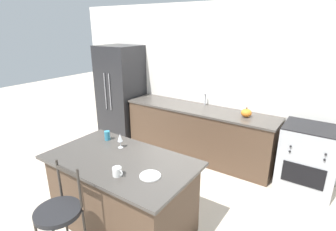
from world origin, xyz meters
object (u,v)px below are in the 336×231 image
at_px(tumbler_cup, 107,135).
at_px(oven_range, 308,158).
at_px(refrigerator, 121,93).
at_px(wine_glass, 120,138).
at_px(pumpkin_decoration, 246,113).
at_px(bar_stool_near, 60,221).
at_px(coffee_mug, 117,172).
at_px(dinner_plate, 150,176).

bearing_deg(tumbler_cup, oven_range, 39.66).
height_order(refrigerator, wine_glass, refrigerator).
height_order(tumbler_cup, pumpkin_decoration, pumpkin_decoration).
distance_m(wine_glass, pumpkin_decoration, 2.10).
xyz_separation_m(refrigerator, tumbler_cup, (1.43, -1.76, -0.01)).
xyz_separation_m(bar_stool_near, pumpkin_decoration, (0.77, 2.87, 0.41)).
height_order(oven_range, coffee_mug, coffee_mug).
bearing_deg(refrigerator, coffee_mug, -47.18).
distance_m(dinner_plate, pumpkin_decoration, 2.20).
bearing_deg(refrigerator, wine_glass, -46.71).
distance_m(tumbler_cup, pumpkin_decoration, 2.19).
bearing_deg(coffee_mug, refrigerator, 132.82).
xyz_separation_m(oven_range, tumbler_cup, (-2.19, -1.81, 0.48)).
relative_size(oven_range, pumpkin_decoration, 5.88).
relative_size(coffee_mug, tumbler_cup, 1.01).
relative_size(wine_glass, pumpkin_decoration, 1.08).
xyz_separation_m(oven_range, wine_glass, (-1.88, -1.88, 0.54)).
bearing_deg(pumpkin_decoration, dinner_plate, -96.08).
bearing_deg(tumbler_cup, coffee_mug, -37.56).
bearing_deg(refrigerator, dinner_plate, -41.51).
distance_m(refrigerator, coffee_mug, 3.16).
relative_size(bar_stool_near, coffee_mug, 9.16).
height_order(oven_range, tumbler_cup, tumbler_cup).
xyz_separation_m(tumbler_cup, pumpkin_decoration, (1.23, 1.81, 0.04)).
xyz_separation_m(bar_stool_near, tumbler_cup, (-0.46, 1.07, 0.37)).
distance_m(oven_range, bar_stool_near, 3.36).
bearing_deg(oven_range, tumbler_cup, -140.34).
bearing_deg(dinner_plate, pumpkin_decoration, 83.92).
distance_m(bar_stool_near, wine_glass, 1.10).
relative_size(refrigerator, wine_glass, 10.78).
xyz_separation_m(oven_range, bar_stool_near, (-1.72, -2.88, 0.11)).
height_order(refrigerator, dinner_plate, refrigerator).
relative_size(wine_glass, coffee_mug, 1.47).
distance_m(refrigerator, tumbler_cup, 2.27).
relative_size(wine_glass, tumbler_cup, 1.48).
bearing_deg(bar_stool_near, wine_glass, 99.11).
bearing_deg(dinner_plate, wine_glass, 156.04).
bearing_deg(wine_glass, bar_stool_near, -80.89).
distance_m(wine_glass, coffee_mug, 0.64).
relative_size(bar_stool_near, pumpkin_decoration, 6.77).
xyz_separation_m(bar_stool_near, wine_glass, (-0.16, 0.99, 0.43)).
bearing_deg(refrigerator, bar_stool_near, -56.27).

